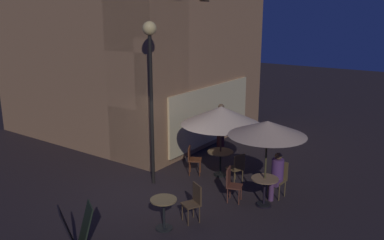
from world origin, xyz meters
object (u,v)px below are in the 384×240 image
object	(u,v)px
patio_umbrella_1	(221,115)
patron_seated_0	(277,173)
patio_umbrella_0	(267,129)
cafe_chair_2	(192,158)
cafe_table_0	(265,186)
cafe_chair_1	(279,176)
cafe_table_1	(220,157)
cafe_chair_3	(237,166)
menu_sandwich_board	(77,229)
street_lamp_near_corner	(150,65)
cafe_chair_4	(194,200)
cafe_chair_0	(231,182)
cafe_table_2	(164,209)
patron_standing_1	(221,127)

from	to	relation	value
patio_umbrella_1	patron_seated_0	bearing A→B (deg)	-103.19
patio_umbrella_0	cafe_chair_2	size ratio (longest dim) A/B	2.61
cafe_table_0	cafe_chair_1	bearing A→B (deg)	-4.31
patio_umbrella_1	cafe_table_1	bearing A→B (deg)	180.00
cafe_table_0	patio_umbrella_1	size ratio (longest dim) A/B	0.32
cafe_chair_2	cafe_chair_3	world-z (taller)	cafe_chair_3
cafe_chair_1	patron_seated_0	bearing A→B (deg)	-0.00
patio_umbrella_0	cafe_chair_2	world-z (taller)	patio_umbrella_0
menu_sandwich_board	cafe_chair_3	world-z (taller)	menu_sandwich_board
cafe_chair_1	patron_seated_0	xyz separation A→B (m)	(-0.15, 0.01, 0.13)
street_lamp_near_corner	cafe_chair_3	world-z (taller)	street_lamp_near_corner
cafe_table_0	cafe_chair_4	size ratio (longest dim) A/B	0.82
street_lamp_near_corner	menu_sandwich_board	world-z (taller)	street_lamp_near_corner
menu_sandwich_board	cafe_chair_0	bearing A→B (deg)	10.24
cafe_table_1	cafe_table_2	size ratio (longest dim) A/B	1.06
patio_umbrella_0	patron_seated_0	bearing A→B (deg)	-4.31
cafe_table_2	patron_seated_0	world-z (taller)	patron_seated_0
menu_sandwich_board	patio_umbrella_0	xyz separation A→B (m)	(4.15, -2.34, 1.59)
cafe_table_1	cafe_chair_1	bearing A→B (deg)	-99.14
cafe_table_1	cafe_chair_0	bearing A→B (deg)	-139.50
cafe_table_1	cafe_table_2	world-z (taller)	cafe_table_1
patron_standing_1	cafe_chair_4	bearing A→B (deg)	80.01
patio_umbrella_1	patron_standing_1	bearing A→B (deg)	30.96
patron_seated_0	street_lamp_near_corner	bearing A→B (deg)	-66.45
cafe_table_2	cafe_chair_3	size ratio (longest dim) A/B	0.82
street_lamp_near_corner	patron_standing_1	bearing A→B (deg)	-2.34
patio_umbrella_1	patron_seated_0	distance (m)	2.42
cafe_chair_2	patron_seated_0	bearing A→B (deg)	-30.99
cafe_chair_4	cafe_chair_0	bearing A→B (deg)	-160.95
patio_umbrella_1	menu_sandwich_board	bearing A→B (deg)	176.35
patio_umbrella_0	cafe_table_0	bearing A→B (deg)	180.00
patio_umbrella_1	cafe_chair_2	distance (m)	1.62
patio_umbrella_0	cafe_chair_0	distance (m)	1.78
cafe_table_1	patio_umbrella_1	size ratio (longest dim) A/B	0.33
cafe_table_2	cafe_chair_1	bearing A→B (deg)	-24.63
cafe_chair_4	patron_seated_0	size ratio (longest dim) A/B	0.73
menu_sandwich_board	cafe_chair_4	bearing A→B (deg)	3.41
cafe_table_0	menu_sandwich_board	bearing A→B (deg)	150.55
cafe_chair_2	menu_sandwich_board	bearing A→B (deg)	-115.10
cafe_chair_0	cafe_chair_2	xyz separation A→B (m)	(0.93, 1.92, -0.00)
patio_umbrella_0	street_lamp_near_corner	bearing A→B (deg)	99.31
menu_sandwich_board	cafe_table_0	world-z (taller)	menu_sandwich_board
cafe_chair_0	patio_umbrella_0	bearing A→B (deg)	0.00
cafe_table_0	cafe_chair_1	size ratio (longest dim) A/B	0.78
street_lamp_near_corner	cafe_chair_2	distance (m)	3.23
patron_standing_1	cafe_table_1	bearing A→B (deg)	86.82
cafe_chair_1	cafe_chair_2	bearing A→B (deg)	-83.61
cafe_chair_0	patio_umbrella_1	bearing A→B (deg)	113.29
street_lamp_near_corner	cafe_table_0	size ratio (longest dim) A/B	6.07
menu_sandwich_board	cafe_chair_4	world-z (taller)	menu_sandwich_board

